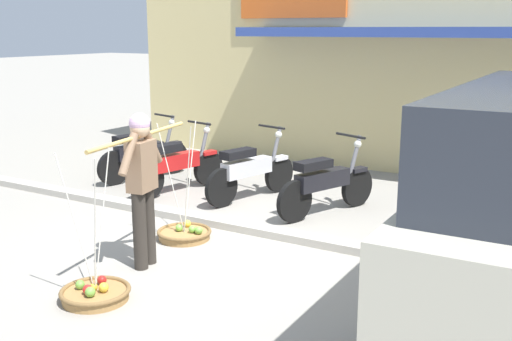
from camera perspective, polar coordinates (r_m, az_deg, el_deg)
name	(u,v)px	position (r m, az deg, el deg)	size (l,w,h in m)	color
ground_plane	(212,247)	(7.41, -4.11, -7.09)	(90.00, 90.00, 0.00)	gray
sidewalk_curb	(243,227)	(7.94, -1.22, -5.28)	(20.00, 0.24, 0.10)	#AEA89C
fruit_vendor	(142,179)	(6.64, -10.59, -0.83)	(0.38, 1.86, 1.70)	#2D2823
fruit_basket_left_side	(95,293)	(6.19, -14.77, -10.96)	(0.68, 0.68, 1.45)	#9E7542
fruit_basket_right_side	(185,233)	(7.68, -6.68, -5.82)	(0.68, 0.68, 1.45)	#9E7542
motorcycle_nearest_shop	(143,154)	(10.71, -10.53, 1.55)	(0.65, 1.78, 1.09)	black
motorcycle_second_in_row	(177,165)	(9.75, -7.36, 0.54)	(0.61, 1.79, 1.09)	black
motorcycle_third_in_row	(250,171)	(9.26, -0.58, -0.01)	(0.63, 1.79, 1.09)	black
motorcycle_end_of_row	(326,183)	(8.58, 6.51, -1.17)	(0.77, 1.73, 1.09)	black
storefront_building	(479,52)	(13.29, 20.06, 10.36)	(13.00, 6.00, 4.20)	#DBC684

